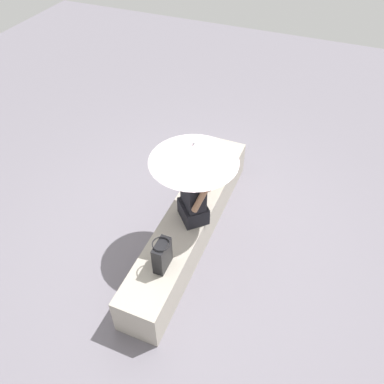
% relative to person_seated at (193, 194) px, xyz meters
% --- Properties ---
extents(ground_plane, '(14.00, 14.00, 0.00)m').
position_rel_person_seated_xyz_m(ground_plane, '(0.12, 0.08, -0.89)').
color(ground_plane, slate).
extents(stone_bench, '(3.00, 0.50, 0.50)m').
position_rel_person_seated_xyz_m(stone_bench, '(0.12, 0.08, -0.64)').
color(stone_bench, '#A8A093').
rests_on(stone_bench, ground).
extents(person_seated, '(0.48, 0.47, 0.90)m').
position_rel_person_seated_xyz_m(person_seated, '(0.00, 0.00, 0.00)').
color(person_seated, black).
rests_on(person_seated, stone_bench).
extents(parasol, '(0.96, 0.96, 1.08)m').
position_rel_person_seated_xyz_m(parasol, '(0.04, 0.01, 0.55)').
color(parasol, '#B7B7BC').
rests_on(parasol, stone_bench).
extents(handbag_black, '(0.24, 0.18, 0.35)m').
position_rel_person_seated_xyz_m(handbag_black, '(0.62, 0.04, -0.22)').
color(handbag_black, brown).
rests_on(handbag_black, stone_bench).
extents(tote_bag_canvas, '(0.25, 0.19, 0.37)m').
position_rel_person_seated_xyz_m(tote_bag_canvas, '(-0.76, 0.03, -0.20)').
color(tote_bag_canvas, black).
rests_on(tote_bag_canvas, stone_bench).
extents(magazine, '(0.32, 0.26, 0.01)m').
position_rel_person_seated_xyz_m(magazine, '(0.99, 0.10, -0.38)').
color(magazine, '#EAE04C').
rests_on(magazine, stone_bench).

